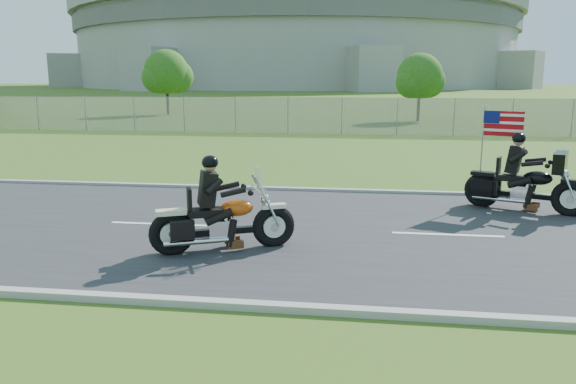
# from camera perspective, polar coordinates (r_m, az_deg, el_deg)

# --- Properties ---
(ground) EXTENTS (420.00, 420.00, 0.00)m
(ground) POSITION_cam_1_polar(r_m,az_deg,el_deg) (11.84, -3.68, -3.82)
(ground) COLOR #2C4A17
(ground) RESTS_ON ground
(road) EXTENTS (120.00, 8.00, 0.04)m
(road) POSITION_cam_1_polar(r_m,az_deg,el_deg) (11.84, -3.69, -3.72)
(road) COLOR #28282B
(road) RESTS_ON ground
(curb_north) EXTENTS (120.00, 0.18, 0.12)m
(curb_north) POSITION_cam_1_polar(r_m,az_deg,el_deg) (15.71, -0.75, 0.28)
(curb_north) COLOR #9E9B93
(curb_north) RESTS_ON ground
(curb_south) EXTENTS (120.00, 0.18, 0.12)m
(curb_south) POSITION_cam_1_polar(r_m,az_deg,el_deg) (8.11, -9.49, -11.05)
(curb_south) COLOR #9E9B93
(curb_south) RESTS_ON ground
(fence) EXTENTS (60.00, 0.03, 2.00)m
(fence) POSITION_cam_1_polar(r_m,az_deg,el_deg) (32.09, -5.37, 7.81)
(fence) COLOR gray
(fence) RESTS_ON ground
(stadium) EXTENTS (140.40, 140.40, 29.20)m
(stadium) POSITION_cam_1_polar(r_m,az_deg,el_deg) (182.96, 0.87, 15.63)
(stadium) COLOR #A3A099
(stadium) RESTS_ON ground
(tree_fence_near) EXTENTS (3.52, 3.28, 4.75)m
(tree_fence_near) POSITION_cam_1_polar(r_m,az_deg,el_deg) (41.38, 13.29, 11.16)
(tree_fence_near) COLOR #382316
(tree_fence_near) RESTS_ON ground
(tree_fence_mid) EXTENTS (3.96, 3.69, 5.30)m
(tree_fence_mid) POSITION_cam_1_polar(r_m,az_deg,el_deg) (48.05, -12.17, 11.64)
(tree_fence_mid) COLOR #382316
(tree_fence_mid) RESTS_ON ground
(motorcycle_lead) EXTENTS (2.54, 1.37, 1.81)m
(motorcycle_lead) POSITION_cam_1_polar(r_m,az_deg,el_deg) (10.26, -6.79, -3.03)
(motorcycle_lead) COLOR black
(motorcycle_lead) RESTS_ON ground
(motorcycle_follow) EXTENTS (2.67, 1.45, 2.34)m
(motorcycle_follow) POSITION_cam_1_polar(r_m,az_deg,el_deg) (14.30, 22.94, 0.60)
(motorcycle_follow) COLOR black
(motorcycle_follow) RESTS_ON ground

